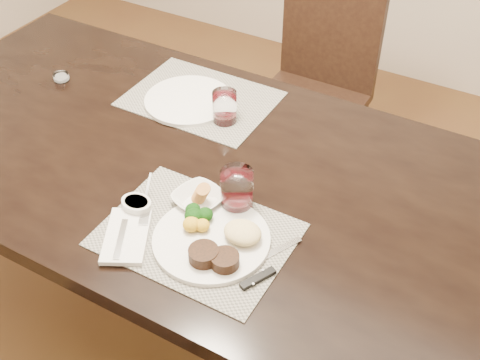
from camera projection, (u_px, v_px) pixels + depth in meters
The scene contains 14 objects.
ground_plane at pixel (201, 318), 2.20m from camera, with size 4.50×4.50×0.00m, color #4D2C18.
dining_table at pixel (192, 181), 1.76m from camera, with size 2.00×1.00×0.75m.
chair_far at pixel (317, 81), 2.48m from camera, with size 0.42×0.42×0.90m.
placemat_near at pixel (197, 235), 1.48m from camera, with size 0.46×0.34×0.00m, color gray.
placemat_far at pixel (201, 99), 1.94m from camera, with size 0.46×0.34×0.00m, color gray.
dinner_plate at pixel (215, 239), 1.45m from camera, with size 0.29×0.29×0.05m.
napkin_fork at pixel (127, 235), 1.47m from camera, with size 0.18×0.21×0.02m.
steak_knife at pixel (263, 271), 1.39m from camera, with size 0.07×0.21×0.01m.
cracker_bowl at pixel (198, 199), 1.55m from camera, with size 0.15×0.15×0.06m.
sauce_ramekin at pixel (137, 205), 1.53m from camera, with size 0.08×0.12×0.06m.
wine_glass_near at pixel (237, 192), 1.52m from camera, with size 0.08×0.08×0.12m.
far_plate at pixel (189, 100), 1.92m from camera, with size 0.28×0.28×0.01m, color silver.
wine_glass_far at pixel (225, 108), 1.81m from camera, with size 0.07×0.07×0.10m.
salt_cellar at pixel (61, 77), 2.02m from camera, with size 0.05×0.05×0.02m.
Camera 1 is at (0.77, -1.08, 1.83)m, focal length 45.00 mm.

